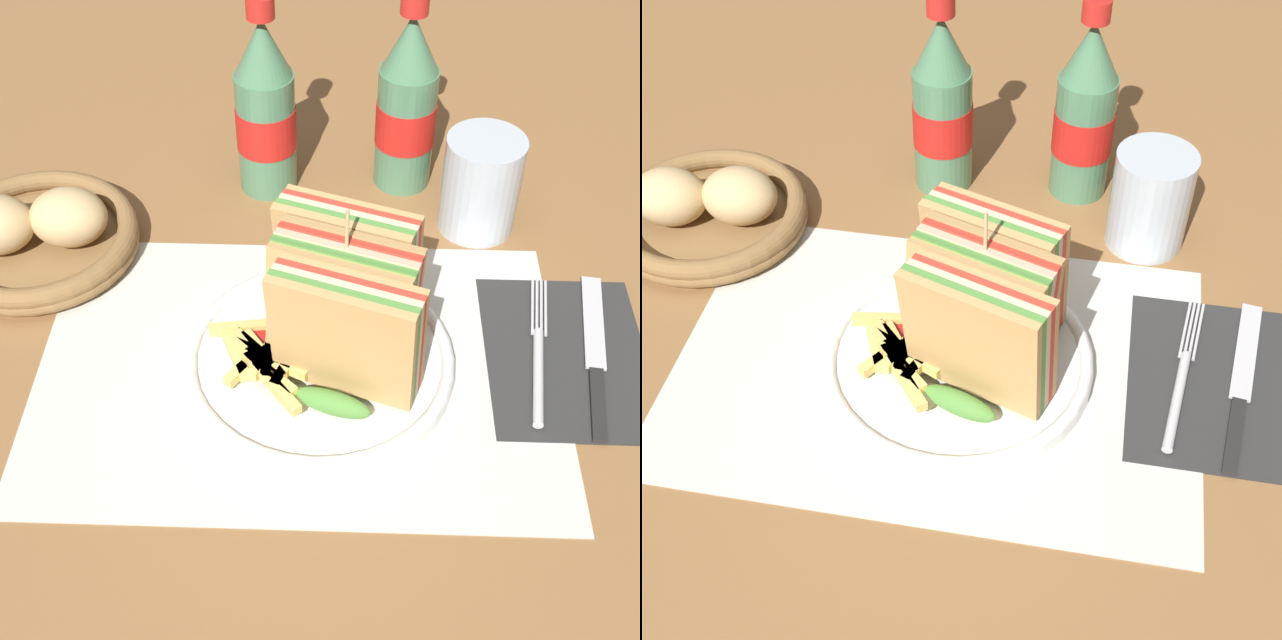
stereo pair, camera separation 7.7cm
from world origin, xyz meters
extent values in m
plane|color=olive|center=(0.00, 0.00, 0.00)|extent=(4.00, 4.00, 0.00)
cube|color=silver|center=(-0.01, 0.01, 0.00)|extent=(0.46, 0.32, 0.00)
cylinder|color=white|center=(0.01, 0.01, 0.01)|extent=(0.24, 0.24, 0.01)
torus|color=white|center=(0.01, 0.01, 0.01)|extent=(0.24, 0.24, 0.01)
cube|color=tan|center=(0.03, -0.04, 0.08)|extent=(0.12, 0.06, 0.12)
cube|color=#518E3D|center=(0.03, -0.03, 0.08)|extent=(0.12, 0.06, 0.12)
cube|color=beige|center=(0.04, -0.02, 0.08)|extent=(0.12, 0.06, 0.12)
cube|color=red|center=(0.04, -0.01, 0.08)|extent=(0.12, 0.06, 0.12)
cube|color=tan|center=(0.04, -0.01, 0.08)|extent=(0.12, 0.06, 0.12)
ellipsoid|color=#518E3D|center=(0.02, -0.05, 0.03)|extent=(0.07, 0.04, 0.02)
cube|color=tan|center=(0.03, -0.01, 0.08)|extent=(0.12, 0.06, 0.12)
cube|color=#518E3D|center=(0.03, 0.00, 0.08)|extent=(0.12, 0.06, 0.12)
cube|color=beige|center=(0.03, 0.01, 0.08)|extent=(0.12, 0.06, 0.12)
cube|color=red|center=(0.03, 0.01, 0.08)|extent=(0.12, 0.06, 0.12)
cube|color=tan|center=(0.04, 0.02, 0.08)|extent=(0.12, 0.06, 0.12)
ellipsoid|color=#518E3D|center=(0.02, -0.01, 0.03)|extent=(0.07, 0.04, 0.02)
cube|color=tan|center=(0.03, 0.05, 0.08)|extent=(0.12, 0.06, 0.12)
cube|color=#518E3D|center=(0.03, 0.06, 0.08)|extent=(0.12, 0.06, 0.12)
cube|color=beige|center=(0.04, 0.06, 0.08)|extent=(0.12, 0.06, 0.12)
cube|color=red|center=(0.04, 0.07, 0.08)|extent=(0.12, 0.06, 0.12)
cube|color=tan|center=(0.04, 0.08, 0.08)|extent=(0.12, 0.06, 0.12)
ellipsoid|color=#518E3D|center=(0.02, 0.03, 0.03)|extent=(0.07, 0.04, 0.02)
cylinder|color=tan|center=(0.03, 0.01, 0.10)|extent=(0.00, 0.00, 0.16)
cube|color=#E5C166|center=(-0.02, 0.02, 0.02)|extent=(0.05, 0.07, 0.01)
cube|color=#E5C166|center=(-0.01, 0.02, 0.02)|extent=(0.07, 0.03, 0.01)
cube|color=#E5C166|center=(-0.06, 0.00, 0.02)|extent=(0.03, 0.05, 0.01)
cube|color=#E5C166|center=(-0.05, -0.01, 0.02)|extent=(0.04, 0.05, 0.01)
cube|color=#E5C166|center=(-0.02, 0.02, 0.02)|extent=(0.07, 0.04, 0.01)
cube|color=#E5C166|center=(-0.04, 0.00, 0.03)|extent=(0.04, 0.04, 0.01)
cube|color=#E5C166|center=(-0.03, 0.00, 0.03)|extent=(0.01, 0.07, 0.01)
cube|color=#E5C166|center=(-0.03, -0.03, 0.03)|extent=(0.05, 0.05, 0.01)
cube|color=#E5C166|center=(-0.03, -0.01, 0.03)|extent=(0.07, 0.04, 0.01)
cube|color=#E5C166|center=(-0.03, -0.04, 0.03)|extent=(0.05, 0.06, 0.01)
cube|color=#E5C166|center=(-0.03, 0.00, 0.03)|extent=(0.03, 0.06, 0.01)
cube|color=#E5C166|center=(-0.05, 0.03, 0.03)|extent=(0.07, 0.02, 0.01)
cube|color=#E5C166|center=(-0.01, -0.01, 0.03)|extent=(0.03, 0.06, 0.01)
cube|color=#E5C166|center=(-0.03, -0.01, 0.03)|extent=(0.04, 0.06, 0.01)
cube|color=#E5C166|center=(0.00, 0.02, 0.03)|extent=(0.05, 0.05, 0.01)
ellipsoid|color=maroon|center=(-0.04, 0.02, 0.03)|extent=(0.04, 0.03, 0.01)
cube|color=#2D2D2D|center=(0.23, 0.03, 0.00)|extent=(0.14, 0.19, 0.00)
cylinder|color=silver|center=(0.20, 0.00, 0.01)|extent=(0.02, 0.11, 0.01)
cylinder|color=silver|center=(0.21, 0.09, 0.01)|extent=(0.01, 0.07, 0.00)
cylinder|color=silver|center=(0.21, 0.09, 0.01)|extent=(0.01, 0.07, 0.00)
cylinder|color=silver|center=(0.22, 0.08, 0.01)|extent=(0.01, 0.07, 0.00)
cylinder|color=silver|center=(0.22, 0.08, 0.01)|extent=(0.01, 0.07, 0.00)
cube|color=black|center=(0.25, -0.03, 0.01)|extent=(0.02, 0.08, 0.00)
cube|color=silver|center=(0.26, 0.07, 0.01)|extent=(0.03, 0.12, 0.00)
cylinder|color=#4C7F5B|center=(-0.05, 0.27, 0.07)|extent=(0.06, 0.06, 0.13)
cylinder|color=red|center=(-0.05, 0.27, 0.07)|extent=(0.06, 0.06, 0.05)
cone|color=#4C7F5B|center=(-0.05, 0.27, 0.16)|extent=(0.06, 0.06, 0.06)
cylinder|color=red|center=(-0.05, 0.27, 0.20)|extent=(0.03, 0.03, 0.02)
cylinder|color=#4C7F5B|center=(0.09, 0.29, 0.07)|extent=(0.06, 0.06, 0.13)
cylinder|color=red|center=(0.09, 0.29, 0.07)|extent=(0.06, 0.06, 0.05)
cone|color=#4C7F5B|center=(0.09, 0.29, 0.16)|extent=(0.06, 0.06, 0.06)
cylinder|color=red|center=(0.09, 0.29, 0.20)|extent=(0.03, 0.03, 0.02)
cylinder|color=silver|center=(0.17, 0.21, 0.05)|extent=(0.08, 0.08, 0.10)
cylinder|color=black|center=(0.17, 0.21, 0.03)|extent=(0.07, 0.07, 0.06)
cylinder|color=olive|center=(-0.27, 0.15, 0.01)|extent=(0.18, 0.18, 0.01)
torus|color=olive|center=(-0.27, 0.15, 0.01)|extent=(0.20, 0.20, 0.02)
torus|color=olive|center=(-0.27, 0.15, 0.02)|extent=(0.20, 0.20, 0.02)
ellipsoid|color=tan|center=(-0.24, 0.16, 0.04)|extent=(0.08, 0.06, 0.06)
camera|label=1|loc=(0.03, -0.51, 0.59)|focal=50.00mm
camera|label=2|loc=(0.11, -0.50, 0.59)|focal=50.00mm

